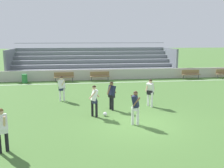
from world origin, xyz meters
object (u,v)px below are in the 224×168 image
at_px(bleacher_stand, 93,61).
at_px(player_white_overlapping, 62,86).
at_px(bench_far_right, 191,74).
at_px(player_dark_challenging, 135,105).
at_px(player_white_dropping_back, 150,90).
at_px(bench_far_left, 64,76).
at_px(trash_bin, 25,79).
at_px(bench_centre_sideline, 100,75).
at_px(player_white_wide_left, 2,126).
at_px(soccer_ball, 105,114).
at_px(player_dark_pressing_high, 112,93).
at_px(player_white_on_ball, 94,98).

distance_m(bleacher_stand, player_white_overlapping, 11.52).
height_order(bench_far_right, player_dark_challenging, player_dark_challenging).
distance_m(player_white_overlapping, player_white_dropping_back, 5.71).
height_order(bleacher_stand, bench_far_left, bleacher_stand).
bearing_deg(player_dark_challenging, trash_bin, 121.32).
relative_size(bench_far_left, bench_centre_sideline, 1.00).
xyz_separation_m(player_white_wide_left, player_dark_challenging, (5.40, 2.23, -0.01)).
relative_size(bench_far_right, player_white_dropping_back, 1.08).
height_order(player_white_dropping_back, soccer_ball, player_white_dropping_back).
xyz_separation_m(bench_centre_sideline, player_dark_challenging, (0.60, -12.25, 0.43)).
distance_m(player_dark_pressing_high, player_white_overlapping, 3.85).
distance_m(bench_far_right, player_white_wide_left, 20.04).
distance_m(trash_bin, player_white_overlapping, 8.03).
xyz_separation_m(player_white_dropping_back, soccer_ball, (-2.89, -1.52, -0.88)).
distance_m(bench_far_left, trash_bin, 3.51).
relative_size(player_dark_pressing_high, player_white_dropping_back, 0.99).
relative_size(player_white_dropping_back, soccer_ball, 7.56).
height_order(player_dark_pressing_high, player_white_wide_left, player_white_wide_left).
xyz_separation_m(trash_bin, player_dark_pressing_high, (6.66, -9.59, 0.58)).
xyz_separation_m(bench_far_right, player_white_wide_left, (-13.84, -14.48, 0.44)).
xyz_separation_m(bench_far_left, trash_bin, (-3.51, -0.03, -0.14)).
distance_m(player_dark_pressing_high, soccer_ball, 1.50).
distance_m(trash_bin, player_dark_pressing_high, 11.69).
bearing_deg(soccer_ball, player_white_wide_left, -137.68).
height_order(bench_far_left, bench_centre_sideline, same).
height_order(bench_far_left, player_dark_pressing_high, player_dark_pressing_high).
distance_m(trash_bin, player_dark_challenging, 14.32).
bearing_deg(player_dark_pressing_high, soccer_ball, -114.28).
bearing_deg(player_white_dropping_back, player_white_wide_left, -143.05).
relative_size(bench_far_right, bench_centre_sideline, 1.00).
height_order(player_dark_pressing_high, soccer_ball, player_dark_pressing_high).
xyz_separation_m(bleacher_stand, player_dark_challenging, (0.92, -16.29, -0.53)).
distance_m(bench_far_right, bench_far_left, 12.37).
bearing_deg(bench_far_left, player_dark_pressing_high, -71.89).
xyz_separation_m(player_white_on_ball, player_dark_pressing_high, (1.06, 1.13, -0.02)).
bearing_deg(trash_bin, player_white_dropping_back, -45.44).
relative_size(player_white_wide_left, player_dark_challenging, 1.00).
distance_m(bleacher_stand, bench_centre_sideline, 4.17).
relative_size(player_white_overlapping, soccer_ball, 7.40).
bearing_deg(player_dark_challenging, bench_centre_sideline, 92.81).
bearing_deg(player_dark_challenging, player_dark_pressing_high, 106.49).
distance_m(player_dark_challenging, soccer_ball, 2.17).
bearing_deg(trash_bin, bench_far_left, 0.48).
bearing_deg(player_white_dropping_back, bench_centre_sideline, 103.47).
relative_size(player_white_on_ball, soccer_ball, 7.61).
relative_size(player_dark_pressing_high, player_white_overlapping, 1.02).
height_order(player_dark_challenging, soccer_ball, player_dark_challenging).
height_order(bench_far_left, soccer_ball, bench_far_left).
bearing_deg(bench_centre_sideline, player_dark_challenging, -87.19).
distance_m(bench_far_left, player_white_on_ball, 10.96).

